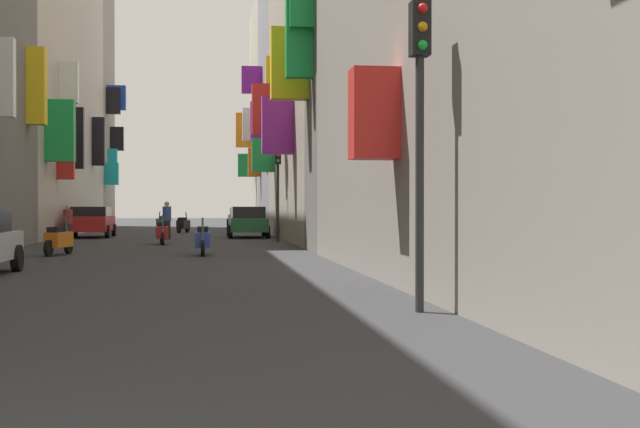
{
  "coord_description": "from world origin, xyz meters",
  "views": [
    {
      "loc": [
        1.63,
        -2.87,
        1.46
      ],
      "look_at": [
        5.9,
        27.64,
        1.17
      ],
      "focal_mm": 46.3,
      "sensor_mm": 36.0,
      "label": 1
    }
  ],
  "objects_px": {
    "scooter_black": "(183,224)",
    "traffic_light_near_corner": "(420,101)",
    "scooter_blue": "(203,240)",
    "traffic_light_far_corner": "(278,176)",
    "pedestrian_near_left": "(68,224)",
    "scooter_orange": "(59,240)",
    "scooter_red": "(162,232)",
    "scooter_green": "(162,222)",
    "parked_car_red": "(91,221)",
    "parked_car_grey": "(241,217)",
    "parked_car_green": "(248,221)",
    "pedestrian_near_right": "(167,220)"
  },
  "relations": [
    {
      "from": "scooter_black",
      "to": "traffic_light_near_corner",
      "type": "xyz_separation_m",
      "value": [
        4.12,
        -34.94,
        2.45
      ]
    },
    {
      "from": "scooter_blue",
      "to": "traffic_light_far_corner",
      "type": "height_order",
      "value": "traffic_light_far_corner"
    },
    {
      "from": "scooter_black",
      "to": "pedestrian_near_left",
      "type": "relative_size",
      "value": 1.1
    },
    {
      "from": "traffic_light_near_corner",
      "to": "scooter_orange",
      "type": "bearing_deg",
      "value": 116.76
    },
    {
      "from": "scooter_red",
      "to": "scooter_orange",
      "type": "height_order",
      "value": "same"
    },
    {
      "from": "scooter_blue",
      "to": "scooter_green",
      "type": "xyz_separation_m",
      "value": [
        -2.59,
        27.64,
        0.0
      ]
    },
    {
      "from": "scooter_orange",
      "to": "traffic_light_far_corner",
      "type": "distance_m",
      "value": 11.39
    },
    {
      "from": "scooter_blue",
      "to": "scooter_black",
      "type": "height_order",
      "value": "same"
    },
    {
      "from": "parked_car_red",
      "to": "traffic_light_far_corner",
      "type": "xyz_separation_m",
      "value": [
        8.32,
        -6.15,
        1.94
      ]
    },
    {
      "from": "scooter_black",
      "to": "parked_car_grey",
      "type": "bearing_deg",
      "value": 69.4
    },
    {
      "from": "parked_car_green",
      "to": "scooter_red",
      "type": "distance_m",
      "value": 7.45
    },
    {
      "from": "parked_car_green",
      "to": "parked_car_grey",
      "type": "relative_size",
      "value": 1.03
    },
    {
      "from": "parked_car_grey",
      "to": "scooter_green",
      "type": "height_order",
      "value": "parked_car_grey"
    },
    {
      "from": "scooter_green",
      "to": "traffic_light_near_corner",
      "type": "height_order",
      "value": "traffic_light_near_corner"
    },
    {
      "from": "parked_car_red",
      "to": "pedestrian_near_right",
      "type": "distance_m",
      "value": 4.7
    },
    {
      "from": "parked_car_green",
      "to": "parked_car_grey",
      "type": "height_order",
      "value": "parked_car_green"
    },
    {
      "from": "parked_car_red",
      "to": "scooter_black",
      "type": "distance_m",
      "value": 7.25
    },
    {
      "from": "parked_car_grey",
      "to": "pedestrian_near_right",
      "type": "relative_size",
      "value": 2.33
    },
    {
      "from": "parked_car_grey",
      "to": "pedestrian_near_right",
      "type": "height_order",
      "value": "pedestrian_near_right"
    },
    {
      "from": "scooter_red",
      "to": "traffic_light_near_corner",
      "type": "xyz_separation_m",
      "value": [
        4.57,
        -21.16,
        2.45
      ]
    },
    {
      "from": "scooter_orange",
      "to": "pedestrian_near_right",
      "type": "relative_size",
      "value": 1.13
    },
    {
      "from": "scooter_black",
      "to": "traffic_light_near_corner",
      "type": "distance_m",
      "value": 35.27
    },
    {
      "from": "scooter_red",
      "to": "pedestrian_near_left",
      "type": "height_order",
      "value": "pedestrian_near_left"
    },
    {
      "from": "parked_car_green",
      "to": "pedestrian_near_left",
      "type": "xyz_separation_m",
      "value": [
        -7.51,
        -4.13,
        0.0
      ]
    },
    {
      "from": "parked_car_red",
      "to": "scooter_blue",
      "type": "bearing_deg",
      "value": -70.87
    },
    {
      "from": "scooter_orange",
      "to": "traffic_light_far_corner",
      "type": "relative_size",
      "value": 0.48
    },
    {
      "from": "scooter_red",
      "to": "scooter_black",
      "type": "distance_m",
      "value": 13.78
    },
    {
      "from": "pedestrian_near_left",
      "to": "pedestrian_near_right",
      "type": "height_order",
      "value": "pedestrian_near_right"
    },
    {
      "from": "pedestrian_near_left",
      "to": "traffic_light_near_corner",
      "type": "distance_m",
      "value": 25.09
    },
    {
      "from": "traffic_light_far_corner",
      "to": "scooter_red",
      "type": "bearing_deg",
      "value": -159.87
    },
    {
      "from": "parked_car_green",
      "to": "scooter_orange",
      "type": "height_order",
      "value": "parked_car_green"
    },
    {
      "from": "scooter_green",
      "to": "parked_car_green",
      "type": "bearing_deg",
      "value": -71.36
    },
    {
      "from": "parked_car_red",
      "to": "pedestrian_near_right",
      "type": "height_order",
      "value": "pedestrian_near_right"
    },
    {
      "from": "scooter_red",
      "to": "scooter_black",
      "type": "relative_size",
      "value": 1.11
    },
    {
      "from": "scooter_orange",
      "to": "pedestrian_near_right",
      "type": "height_order",
      "value": "pedestrian_near_right"
    },
    {
      "from": "pedestrian_near_right",
      "to": "scooter_blue",
      "type": "bearing_deg",
      "value": -82.54
    },
    {
      "from": "scooter_green",
      "to": "pedestrian_near_left",
      "type": "relative_size",
      "value": 1.24
    },
    {
      "from": "pedestrian_near_left",
      "to": "parked_car_green",
      "type": "bearing_deg",
      "value": 28.81
    },
    {
      "from": "parked_car_grey",
      "to": "scooter_green",
      "type": "distance_m",
      "value": 5.94
    },
    {
      "from": "scooter_green",
      "to": "traffic_light_far_corner",
      "type": "relative_size",
      "value": 0.48
    },
    {
      "from": "scooter_blue",
      "to": "scooter_orange",
      "type": "height_order",
      "value": "same"
    },
    {
      "from": "scooter_black",
      "to": "pedestrian_near_right",
      "type": "distance_m",
      "value": 8.9
    },
    {
      "from": "traffic_light_near_corner",
      "to": "scooter_green",
      "type": "bearing_deg",
      "value": 97.68
    },
    {
      "from": "scooter_red",
      "to": "scooter_green",
      "type": "height_order",
      "value": "same"
    },
    {
      "from": "traffic_light_far_corner",
      "to": "scooter_orange",
      "type": "bearing_deg",
      "value": -130.93
    },
    {
      "from": "traffic_light_near_corner",
      "to": "scooter_blue",
      "type": "bearing_deg",
      "value": 102.25
    },
    {
      "from": "scooter_blue",
      "to": "scooter_green",
      "type": "distance_m",
      "value": 27.76
    },
    {
      "from": "scooter_blue",
      "to": "scooter_orange",
      "type": "bearing_deg",
      "value": 171.64
    },
    {
      "from": "parked_car_green",
      "to": "scooter_blue",
      "type": "height_order",
      "value": "parked_car_green"
    },
    {
      "from": "pedestrian_near_right",
      "to": "parked_car_red",
      "type": "bearing_deg",
      "value": 141.27
    }
  ]
}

